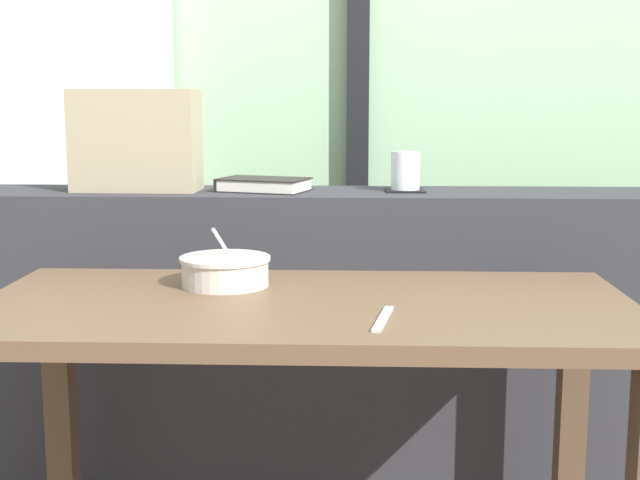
{
  "coord_description": "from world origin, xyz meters",
  "views": [
    {
      "loc": [
        0.0,
        -1.64,
        1.07
      ],
      "look_at": [
        -0.07,
        0.32,
        0.75
      ],
      "focal_mm": 47.89,
      "sensor_mm": 36.0,
      "label": 1
    }
  ],
  "objects_px": {
    "closed_book": "(262,185)",
    "fork_utensil": "(381,319)",
    "breakfast_table": "(305,353)",
    "juice_glass": "(404,172)",
    "soup_bowl": "(224,271)",
    "coaster_square": "(404,190)",
    "throw_pillow": "(135,140)"
  },
  "relations": [
    {
      "from": "closed_book",
      "to": "fork_utensil",
      "type": "relative_size",
      "value": 1.48
    },
    {
      "from": "breakfast_table",
      "to": "juice_glass",
      "type": "distance_m",
      "value": 0.69
    },
    {
      "from": "breakfast_table",
      "to": "closed_book",
      "type": "bearing_deg",
      "value": 104.09
    },
    {
      "from": "breakfast_table",
      "to": "closed_book",
      "type": "height_order",
      "value": "closed_book"
    },
    {
      "from": "juice_glass",
      "to": "closed_book",
      "type": "bearing_deg",
      "value": -178.48
    },
    {
      "from": "breakfast_table",
      "to": "soup_bowl",
      "type": "distance_m",
      "value": 0.26
    },
    {
      "from": "juice_glass",
      "to": "soup_bowl",
      "type": "xyz_separation_m",
      "value": [
        -0.4,
        -0.45,
        -0.17
      ]
    },
    {
      "from": "closed_book",
      "to": "fork_utensil",
      "type": "distance_m",
      "value": 0.79
    },
    {
      "from": "juice_glass",
      "to": "fork_utensil",
      "type": "height_order",
      "value": "juice_glass"
    },
    {
      "from": "closed_book",
      "to": "coaster_square",
      "type": "bearing_deg",
      "value": 1.52
    },
    {
      "from": "breakfast_table",
      "to": "throw_pillow",
      "type": "distance_m",
      "value": 0.84
    },
    {
      "from": "juice_glass",
      "to": "soup_bowl",
      "type": "height_order",
      "value": "juice_glass"
    },
    {
      "from": "fork_utensil",
      "to": "coaster_square",
      "type": "bearing_deg",
      "value": 93.7
    },
    {
      "from": "closed_book",
      "to": "throw_pillow",
      "type": "distance_m",
      "value": 0.35
    },
    {
      "from": "throw_pillow",
      "to": "fork_utensil",
      "type": "bearing_deg",
      "value": -49.29
    },
    {
      "from": "throw_pillow",
      "to": "soup_bowl",
      "type": "height_order",
      "value": "throw_pillow"
    },
    {
      "from": "coaster_square",
      "to": "closed_book",
      "type": "relative_size",
      "value": 0.4
    },
    {
      "from": "breakfast_table",
      "to": "soup_bowl",
      "type": "relative_size",
      "value": 6.68
    },
    {
      "from": "juice_glass",
      "to": "closed_book",
      "type": "relative_size",
      "value": 0.39
    },
    {
      "from": "breakfast_table",
      "to": "fork_utensil",
      "type": "relative_size",
      "value": 7.51
    },
    {
      "from": "closed_book",
      "to": "soup_bowl",
      "type": "xyz_separation_m",
      "value": [
        -0.04,
        -0.44,
        -0.14
      ]
    },
    {
      "from": "juice_glass",
      "to": "throw_pillow",
      "type": "distance_m",
      "value": 0.7
    },
    {
      "from": "breakfast_table",
      "to": "fork_utensil",
      "type": "xyz_separation_m",
      "value": [
        0.14,
        -0.14,
        0.11
      ]
    },
    {
      "from": "soup_bowl",
      "to": "fork_utensil",
      "type": "distance_m",
      "value": 0.43
    },
    {
      "from": "closed_book",
      "to": "soup_bowl",
      "type": "height_order",
      "value": "closed_book"
    },
    {
      "from": "coaster_square",
      "to": "fork_utensil",
      "type": "height_order",
      "value": "coaster_square"
    },
    {
      "from": "juice_glass",
      "to": "throw_pillow",
      "type": "xyz_separation_m",
      "value": [
        -0.69,
        -0.01,
        0.08
      ]
    },
    {
      "from": "soup_bowl",
      "to": "fork_utensil",
      "type": "xyz_separation_m",
      "value": [
        0.32,
        -0.28,
        -0.03
      ]
    },
    {
      "from": "soup_bowl",
      "to": "coaster_square",
      "type": "bearing_deg",
      "value": 47.93
    },
    {
      "from": "juice_glass",
      "to": "fork_utensil",
      "type": "distance_m",
      "value": 0.75
    },
    {
      "from": "juice_glass",
      "to": "throw_pillow",
      "type": "relative_size",
      "value": 0.31
    },
    {
      "from": "juice_glass",
      "to": "fork_utensil",
      "type": "relative_size",
      "value": 0.57
    }
  ]
}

